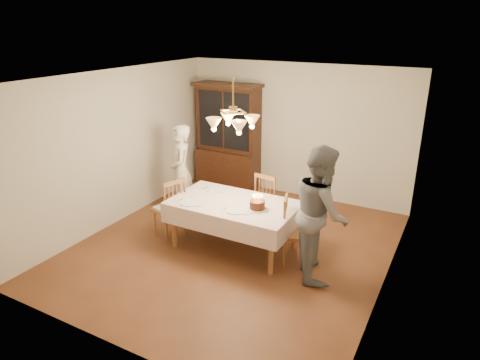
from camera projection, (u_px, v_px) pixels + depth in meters
The scene contains 14 objects.
ground at pixel (234, 247), 6.68m from camera, with size 5.00×5.00×0.00m, color #572D19.
room_shell at pixel (233, 150), 6.13m from camera, with size 5.00×5.00×5.00m.
dining_table at pixel (234, 207), 6.44m from camera, with size 1.90×1.10×0.76m.
china_hutch at pixel (228, 138), 8.79m from camera, with size 1.38×0.54×2.16m.
chair_far_side at pixel (271, 204), 7.14m from camera, with size 0.51×0.50×1.00m.
chair_left_end at pixel (169, 209), 6.91m from camera, with size 0.54×0.55×1.00m.
chair_right_end at pixel (297, 234), 6.15m from camera, with size 0.54×0.55×1.00m.
elderly_woman at pixel (181, 171), 7.52m from camera, with size 0.60×0.40×1.66m, color #F3E9CD.
adult_in_grey at pixel (321, 213), 5.69m from camera, with size 0.90×0.70×1.84m, color slate.
birthday_cake at pixel (257, 205), 6.16m from camera, with size 0.30×0.30×0.22m.
place_setting_near_left at pixel (190, 203), 6.37m from camera, with size 0.42×0.27×0.02m.
place_setting_near_right at pixel (237, 211), 6.10m from camera, with size 0.42×0.27×0.02m.
place_setting_far_left at pixel (214, 190), 6.87m from camera, with size 0.38×0.23×0.02m.
chandelier at pixel (233, 123), 5.99m from camera, with size 0.62×0.62×0.73m.
Camera 1 is at (2.89, -5.14, 3.32)m, focal length 32.00 mm.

